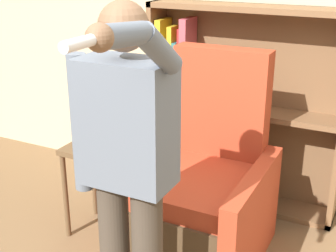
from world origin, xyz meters
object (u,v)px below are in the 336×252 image
object	(u,v)px
armchair	(201,196)
person_standing	(126,166)
bookcase	(221,110)
side_table	(98,164)
table_lamp	(94,96)

from	to	relation	value
armchair	person_standing	bearing A→B (deg)	-90.88
bookcase	person_standing	size ratio (longest dim) A/B	0.90
person_standing	side_table	world-z (taller)	person_standing
person_standing	armchair	bearing A→B (deg)	89.12
bookcase	person_standing	xyz separation A→B (m)	(0.15, -1.64, 0.25)
armchair	table_lamp	size ratio (longest dim) A/B	2.91
side_table	table_lamp	world-z (taller)	table_lamp
table_lamp	side_table	bearing A→B (deg)	180.00
person_standing	side_table	distance (m)	1.14
armchair	bookcase	bearing A→B (deg)	102.20
bookcase	side_table	distance (m)	1.06
armchair	side_table	distance (m)	0.74
armchair	person_standing	size ratio (longest dim) A/B	0.77
armchair	side_table	xyz separation A→B (m)	(-0.72, -0.12, 0.12)
bookcase	armchair	bearing A→B (deg)	-77.80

